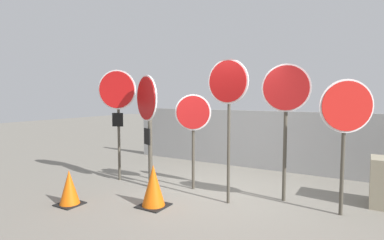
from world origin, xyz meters
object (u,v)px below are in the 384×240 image
object	(u,v)px
stop_sign_2	(193,119)
traffic_cone_1	(69,188)
stop_sign_0	(117,98)
traffic_cone_0	(153,186)
stop_sign_1	(147,111)
stop_sign_4	(286,100)
stop_sign_3	(228,93)
stop_sign_5	(346,115)

from	to	relation	value
stop_sign_2	traffic_cone_1	xyz separation A→B (m)	(-1.43, -1.84, -1.13)
stop_sign_0	traffic_cone_0	size ratio (longest dim) A/B	3.41
stop_sign_1	traffic_cone_1	xyz separation A→B (m)	(-0.55, -1.49, -1.29)
stop_sign_2	stop_sign_0	bearing A→B (deg)	163.33
stop_sign_4	traffic_cone_1	bearing A→B (deg)	-154.00
traffic_cone_0	stop_sign_1	bearing A→B (deg)	133.42
stop_sign_2	stop_sign_4	size ratio (longest dim) A/B	0.79
stop_sign_2	stop_sign_4	world-z (taller)	stop_sign_4
stop_sign_3	stop_sign_4	size ratio (longest dim) A/B	1.03
stop_sign_0	stop_sign_5	world-z (taller)	stop_sign_0
stop_sign_5	traffic_cone_1	world-z (taller)	stop_sign_5
stop_sign_5	stop_sign_3	bearing A→B (deg)	163.87
stop_sign_2	stop_sign_5	bearing A→B (deg)	-25.28
stop_sign_3	traffic_cone_0	xyz separation A→B (m)	(-1.04, -0.76, -1.59)
stop_sign_1	stop_sign_2	xyz separation A→B (m)	(0.88, 0.35, -0.16)
stop_sign_3	traffic_cone_1	world-z (taller)	stop_sign_3
stop_sign_1	stop_sign_2	distance (m)	0.96
stop_sign_2	stop_sign_5	size ratio (longest dim) A/B	0.90
stop_sign_2	stop_sign_3	size ratio (longest dim) A/B	0.76
stop_sign_1	stop_sign_5	distance (m)	3.62
traffic_cone_0	stop_sign_3	bearing A→B (deg)	35.99
stop_sign_0	stop_sign_5	distance (m)	4.52
stop_sign_0	stop_sign_1	xyz separation A→B (m)	(0.90, -0.07, -0.26)
traffic_cone_1	stop_sign_3	bearing A→B (deg)	31.40
stop_sign_3	traffic_cone_1	bearing A→B (deg)	-143.73
stop_sign_3	traffic_cone_0	world-z (taller)	stop_sign_3
stop_sign_3	stop_sign_4	xyz separation A→B (m)	(0.83, 0.62, -0.12)
stop_sign_0	stop_sign_2	world-z (taller)	stop_sign_0
stop_sign_4	traffic_cone_1	distance (m)	4.09
stop_sign_0	traffic_cone_1	distance (m)	2.23
stop_sign_5	traffic_cone_0	xyz separation A→B (m)	(-2.84, -1.18, -1.25)
stop_sign_1	stop_sign_4	distance (m)	2.71
stop_sign_1	stop_sign_5	bearing A→B (deg)	33.15
traffic_cone_0	stop_sign_2	bearing A→B (deg)	84.32
stop_sign_0	stop_sign_1	size ratio (longest dim) A/B	1.06
stop_sign_0	stop_sign_3	bearing A→B (deg)	-23.64
stop_sign_1	stop_sign_3	xyz separation A→B (m)	(1.80, -0.05, 0.36)
stop_sign_3	stop_sign_5	size ratio (longest dim) A/B	1.17
stop_sign_3	traffic_cone_0	size ratio (longest dim) A/B	3.48
stop_sign_3	traffic_cone_1	xyz separation A→B (m)	(-2.36, -1.44, -1.65)
stop_sign_5	traffic_cone_0	world-z (taller)	stop_sign_5
stop_sign_2	traffic_cone_1	world-z (taller)	stop_sign_2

